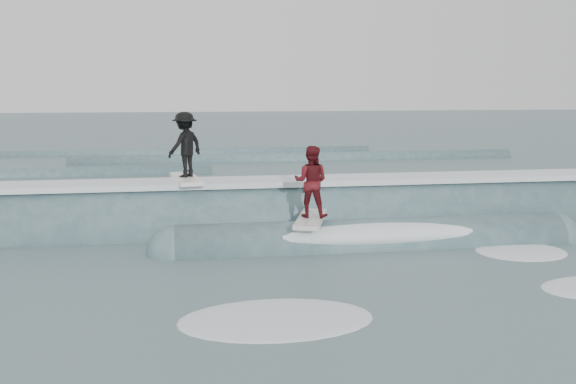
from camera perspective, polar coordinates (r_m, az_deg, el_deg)
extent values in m
plane|color=#425B60|center=(13.65, 1.41, -6.00)|extent=(160.00, 160.00, 0.00)
cylinder|color=#3C5B64|center=(16.64, -0.54, -3.18)|extent=(21.43, 2.29, 2.29)
cylinder|color=#3C5B64|center=(14.93, 7.59, -4.73)|extent=(9.00, 1.25, 1.25)
sphere|color=#3C5B64|center=(14.34, -10.00, -5.40)|extent=(1.25, 1.25, 1.25)
sphere|color=#3C5B64|center=(16.76, 22.54, -3.82)|extent=(1.25, 1.25, 1.25)
cube|color=white|center=(16.42, -0.55, 0.96)|extent=(18.00, 1.30, 0.14)
ellipsoid|color=white|center=(14.86, 7.62, -3.61)|extent=(7.60, 1.30, 0.60)
cube|color=white|center=(16.23, -9.06, 1.17)|extent=(0.85, 2.06, 0.10)
imported|color=black|center=(16.13, -9.13, 4.19)|extent=(1.16, 1.16, 1.62)
cube|color=silver|center=(14.44, 2.04, -2.40)|extent=(1.12, 2.07, 0.10)
imported|color=#520F14|center=(14.29, 2.06, 0.94)|extent=(0.94, 0.85, 1.60)
ellipsoid|color=white|center=(10.29, -1.07, -11.24)|extent=(3.14, 2.14, 0.10)
ellipsoid|color=white|center=(15.19, 19.98, -4.99)|extent=(2.23, 1.52, 0.10)
cylinder|color=#3C5B64|center=(31.63, 1.01, 2.82)|extent=(22.00, 0.80, 0.80)
cylinder|color=#3C5B64|center=(35.14, -10.45, 3.32)|extent=(22.00, 0.60, 0.60)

